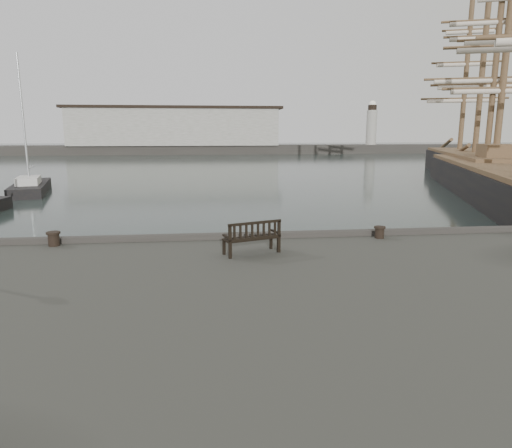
{
  "coord_description": "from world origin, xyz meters",
  "views": [
    {
      "loc": [
        -1.45,
        -14.63,
        4.98
      ],
      "look_at": [
        0.13,
        -0.5,
        2.1
      ],
      "focal_mm": 32.0,
      "sensor_mm": 36.0,
      "label": 1
    }
  ],
  "objects_px": {
    "yacht_d": "(31,190)",
    "bollard_right": "(380,232)",
    "bench": "(252,243)",
    "bollard_left": "(54,239)",
    "tall_ship_far": "(473,170)"
  },
  "relations": [
    {
      "from": "yacht_d",
      "to": "bollard_right",
      "type": "bearing_deg",
      "value": -65.17
    },
    {
      "from": "bench",
      "to": "yacht_d",
      "type": "relative_size",
      "value": 0.15
    },
    {
      "from": "bollard_left",
      "to": "bollard_right",
      "type": "distance_m",
      "value": 10.28
    },
    {
      "from": "bollard_left",
      "to": "bollard_right",
      "type": "bearing_deg",
      "value": -0.62
    },
    {
      "from": "bollard_right",
      "to": "tall_ship_far",
      "type": "relative_size",
      "value": 0.01
    },
    {
      "from": "bollard_left",
      "to": "yacht_d",
      "type": "xyz_separation_m",
      "value": [
        -9.88,
        25.61,
        -1.54
      ]
    },
    {
      "from": "bench",
      "to": "bollard_right",
      "type": "bearing_deg",
      "value": -1.01
    },
    {
      "from": "yacht_d",
      "to": "tall_ship_far",
      "type": "height_order",
      "value": "tall_ship_far"
    },
    {
      "from": "bench",
      "to": "bollard_left",
      "type": "xyz_separation_m",
      "value": [
        -5.92,
        1.58,
        -0.08
      ]
    },
    {
      "from": "bench",
      "to": "yacht_d",
      "type": "distance_m",
      "value": 31.48
    },
    {
      "from": "bollard_left",
      "to": "tall_ship_far",
      "type": "relative_size",
      "value": 0.01
    },
    {
      "from": "bench",
      "to": "bollard_left",
      "type": "bearing_deg",
      "value": 145.41
    },
    {
      "from": "bollard_right",
      "to": "yacht_d",
      "type": "bearing_deg",
      "value": 128.08
    },
    {
      "from": "bollard_left",
      "to": "tall_ship_far",
      "type": "height_order",
      "value": "tall_ship_far"
    },
    {
      "from": "bollard_right",
      "to": "yacht_d",
      "type": "height_order",
      "value": "yacht_d"
    }
  ]
}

